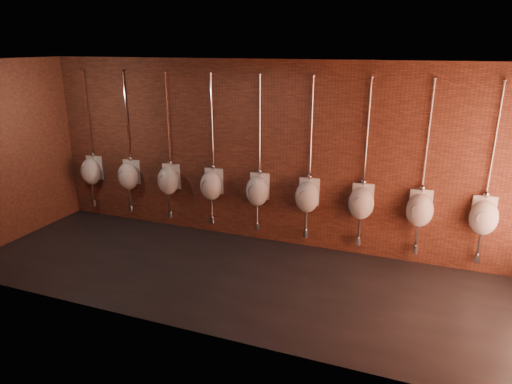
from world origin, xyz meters
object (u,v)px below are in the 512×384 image
(urinal_0, at_px, (91,171))
(urinal_1, at_px, (128,175))
(urinal_3, at_px, (211,185))
(urinal_8, at_px, (484,217))
(urinal_5, at_px, (307,196))
(urinal_4, at_px, (257,190))
(urinal_6, at_px, (361,202))
(urinal_7, at_px, (420,209))
(urinal_2, at_px, (168,180))

(urinal_0, xyz_separation_m, urinal_1, (0.90, 0.00, 0.00))
(urinal_3, distance_m, urinal_8, 4.51)
(urinal_3, height_order, urinal_5, same)
(urinal_1, xyz_separation_m, urinal_3, (1.81, 0.00, 0.00))
(urinal_0, height_order, urinal_3, same)
(urinal_1, bearing_deg, urinal_5, 0.00)
(urinal_5, height_order, urinal_8, same)
(urinal_0, distance_m, urinal_4, 3.61)
(urinal_0, xyz_separation_m, urinal_5, (4.51, 0.00, 0.00))
(urinal_4, relative_size, urinal_8, 1.00)
(urinal_1, height_order, urinal_4, same)
(urinal_5, relative_size, urinal_8, 1.00)
(urinal_5, height_order, urinal_6, same)
(urinal_3, bearing_deg, urinal_0, 180.00)
(urinal_3, bearing_deg, urinal_6, 0.00)
(urinal_0, bearing_deg, urinal_1, 0.00)
(urinal_1, bearing_deg, urinal_8, 0.00)
(urinal_3, relative_size, urinal_4, 1.00)
(urinal_0, relative_size, urinal_7, 1.00)
(urinal_0, bearing_deg, urinal_7, 0.00)
(urinal_2, distance_m, urinal_6, 3.61)
(urinal_3, relative_size, urinal_6, 1.00)
(urinal_0, bearing_deg, urinal_4, 0.00)
(urinal_1, xyz_separation_m, urinal_5, (3.61, 0.00, 0.00))
(urinal_1, distance_m, urinal_5, 3.61)
(urinal_6, distance_m, urinal_8, 1.81)
(urinal_2, xyz_separation_m, urinal_5, (2.71, 0.00, 0.00))
(urinal_2, relative_size, urinal_4, 1.00)
(urinal_3, xyz_separation_m, urinal_8, (4.51, 0.00, 0.00))
(urinal_4, bearing_deg, urinal_1, 180.00)
(urinal_5, xyz_separation_m, urinal_8, (2.71, 0.00, 0.00))
(urinal_3, distance_m, urinal_6, 2.71)
(urinal_3, distance_m, urinal_4, 0.90)
(urinal_4, relative_size, urinal_7, 1.00)
(urinal_2, xyz_separation_m, urinal_8, (5.42, 0.00, 0.00))
(urinal_1, xyz_separation_m, urinal_2, (0.90, 0.00, 0.00))
(urinal_4, relative_size, urinal_6, 1.00)
(urinal_1, bearing_deg, urinal_6, 0.00)
(urinal_1, distance_m, urinal_6, 4.51)
(urinal_0, xyz_separation_m, urinal_7, (6.32, 0.00, 0.00))
(urinal_6, bearing_deg, urinal_7, 0.00)
(urinal_3, distance_m, urinal_5, 1.81)
(urinal_8, bearing_deg, urinal_5, 180.00)
(urinal_6, bearing_deg, urinal_0, 180.00)
(urinal_5, relative_size, urinal_7, 1.00)
(urinal_5, bearing_deg, urinal_0, 180.00)
(urinal_3, xyz_separation_m, urinal_5, (1.81, 0.00, 0.00))
(urinal_1, relative_size, urinal_8, 1.00)
(urinal_8, bearing_deg, urinal_0, 180.00)
(urinal_7, bearing_deg, urinal_3, 180.00)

